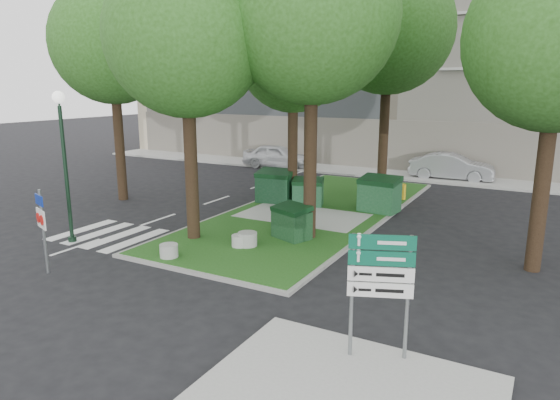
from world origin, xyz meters
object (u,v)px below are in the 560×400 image
Objects in this scene: dumpster_d at (379,194)px; bollard_mid at (247,239)px; car_white at (277,156)px; tree_median_mid at (296,45)px; dumpster_c at (292,222)px; dumpster_b at (308,192)px; traffic_sign_pole at (42,220)px; street_lamp at (64,149)px; tree_median_near_left at (189,20)px; dumpster_a at (275,186)px; car_silver at (452,167)px; litter_bin at (401,192)px; bollard_left at (169,251)px; bollard_right at (240,241)px; tree_median_far at (392,15)px; directional_sign at (381,277)px; tree_street_left at (114,30)px.

bollard_mid is (-2.35, -6.59, -0.50)m from dumpster_d.
car_white is (-7.29, 15.11, 0.42)m from bollard_mid.
tree_median_mid is 8.39m from dumpster_c.
dumpster_b is 3.11m from dumpster_d.
dumpster_d is 2.71× the size of bollard_mid.
traffic_sign_pole is (-4.78, -6.06, 0.89)m from dumpster_c.
street_lamp is (-8.12, -8.82, 2.38)m from dumpster_d.
tree_median_near_left is at bearing 30.66° from street_lamp.
dumpster_a is 0.37× the size of car_silver.
street_lamp is at bearing -125.79° from litter_bin.
bollard_left is 1.06× the size of bollard_right.
tree_median_mid is 15.70× the size of bollard_mid.
tree_median_far is at bearing -130.21° from car_white.
bollard_left is at bearing -113.78° from dumpster_b.
dumpster_b is 2.21× the size of litter_bin.
directional_sign is at bearing -28.91° from dumpster_c.
car_silver is at bearing 88.48° from dumpster_d.
tree_median_near_left reaches higher than dumpster_c.
dumpster_c is at bearing -100.31° from dumpster_d.
car_silver is (4.28, 9.97, 0.05)m from dumpster_b.
dumpster_d reaches higher than dumpster_a.
car_silver is (5.62, 16.11, -6.56)m from tree_median_near_left.
traffic_sign_pole is 9.82m from directional_sign.
traffic_sign_pole is at bearing 158.14° from directional_sign.
bollard_mid is at bearing 120.29° from directional_sign.
car_white is at bearing 142.21° from dumpster_c.
tree_median_mid is at bearing 90.20° from bollard_left.
tree_street_left is at bearing 159.11° from bollard_mid.
tree_median_far reaches higher than car_silver.
bollard_right is 6.62m from street_lamp.
traffic_sign_pole reaches higher than car_silver.
litter_bin is at bearing 168.83° from car_silver.
tree_median_mid is 4.05× the size of traffic_sign_pole.
street_lamp is (-3.45, -8.24, 2.38)m from dumpster_a.
traffic_sign_pole reaches higher than litter_bin.
tree_median_far reaches higher than dumpster_b.
dumpster_a is 3.06× the size of bollard_left.
tree_street_left is (-7.00, 3.50, 0.33)m from tree_median_near_left.
car_silver is (9.33, 18.31, -2.46)m from street_lamp.
directional_sign is (11.69, -2.36, -1.45)m from street_lamp.
tree_median_far is 22.47× the size of bollard_right.
dumpster_c is (3.20, -4.54, -0.14)m from dumpster_a.
tree_median_far is 6.91× the size of dumpster_d.
tree_median_far reaches higher than bollard_left.
dumpster_d is at bearing -94.21° from litter_bin.
dumpster_b is 8.25m from bollard_left.
dumpster_c is (-0.76, -8.00, -7.63)m from tree_median_far.
car_white is 0.98× the size of car_silver.
bollard_left is at bearing -109.70° from litter_bin.
dumpster_d reaches higher than bollard_left.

